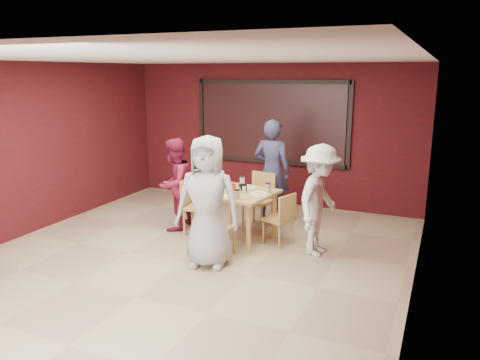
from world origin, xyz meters
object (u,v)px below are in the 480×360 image
at_px(diner_back, 272,171).
at_px(chair_right, 282,216).
at_px(dining_table, 240,198).
at_px(chair_front, 214,224).
at_px(diner_front, 208,202).
at_px(chair_left, 193,203).
at_px(diner_left, 175,184).
at_px(chair_back, 260,196).
at_px(diner_right, 319,200).

bearing_deg(diner_back, chair_right, 117.72).
bearing_deg(dining_table, chair_front, -95.56).
relative_size(diner_front, diner_back, 0.99).
bearing_deg(chair_right, chair_left, -178.95).
distance_m(chair_front, chair_right, 1.10).
xyz_separation_m(chair_left, chair_right, (1.53, 0.03, -0.05)).
height_order(dining_table, diner_back, diner_back).
relative_size(dining_table, diner_left, 0.73).
distance_m(dining_table, diner_front, 1.09).
xyz_separation_m(chair_front, diner_back, (0.19, 1.89, 0.44)).
bearing_deg(diner_front, chair_back, 77.68).
bearing_deg(diner_right, dining_table, 94.26).
relative_size(chair_left, diner_front, 0.50).
bearing_deg(diner_front, dining_table, 78.59).
bearing_deg(chair_right, chair_back, 131.49).
bearing_deg(diner_left, diner_right, 87.61).
xyz_separation_m(diner_front, diner_right, (1.29, 1.01, -0.09)).
height_order(chair_left, diner_front, diner_front).
bearing_deg(chair_left, diner_left, 173.77).
relative_size(diner_front, diner_left, 1.17).
xyz_separation_m(chair_front, chair_back, (0.11, 1.53, 0.05)).
bearing_deg(diner_front, diner_back, 75.80).
bearing_deg(diner_left, chair_left, 84.18).
relative_size(chair_right, diner_front, 0.45).
xyz_separation_m(diner_front, diner_back, (0.12, 2.21, 0.01)).
bearing_deg(diner_front, chair_right, 47.60).
bearing_deg(diner_left, dining_table, 87.20).
bearing_deg(chair_front, diner_right, 27.11).
bearing_deg(chair_front, diner_front, -78.01).
bearing_deg(diner_right, diner_back, 51.05).
relative_size(chair_back, diner_back, 0.51).
bearing_deg(chair_left, diner_back, 49.03).
distance_m(chair_left, diner_right, 2.16).
relative_size(chair_front, diner_right, 0.52).
bearing_deg(chair_back, chair_left, -139.60).
distance_m(dining_table, diner_back, 1.17).
height_order(chair_left, chair_right, chair_left).
bearing_deg(diner_right, chair_back, 62.86).
xyz_separation_m(dining_table, diner_left, (-1.24, 0.07, 0.08)).
distance_m(diner_front, diner_left, 1.68).
distance_m(chair_back, diner_back, 0.53).
relative_size(diner_front, diner_right, 1.11).
bearing_deg(chair_left, chair_back, 40.40).
height_order(chair_front, diner_right, diner_right).
relative_size(diner_back, diner_left, 1.18).
xyz_separation_m(dining_table, chair_back, (0.03, 0.78, -0.16)).
distance_m(diner_front, diner_right, 1.64).
bearing_deg(diner_front, diner_right, 27.05).
relative_size(chair_front, chair_right, 1.03).
height_order(diner_front, diner_right, diner_front).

